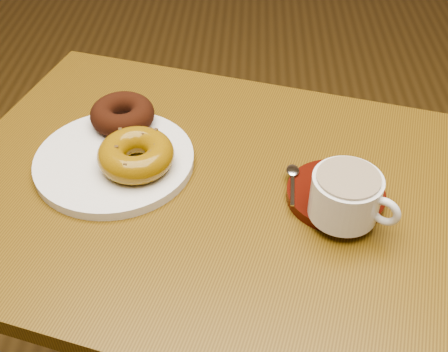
{
  "coord_description": "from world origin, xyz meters",
  "views": [
    {
      "loc": [
        -0.11,
        -0.53,
        1.31
      ],
      "look_at": [
        -0.14,
        0.08,
        0.76
      ],
      "focal_mm": 45.0,
      "sensor_mm": 36.0,
      "label": 1
    }
  ],
  "objects_px": {
    "cafe_table": "(212,239)",
    "coffee_cup": "(347,196)",
    "donut_plate": "(115,160)",
    "saucer": "(335,195)"
  },
  "relations": [
    {
      "from": "cafe_table",
      "to": "coffee_cup",
      "type": "height_order",
      "value": "coffee_cup"
    },
    {
      "from": "donut_plate",
      "to": "cafe_table",
      "type": "bearing_deg",
      "value": -15.47
    },
    {
      "from": "saucer",
      "to": "coffee_cup",
      "type": "xyz_separation_m",
      "value": [
        0.01,
        -0.04,
        0.04
      ]
    },
    {
      "from": "coffee_cup",
      "to": "donut_plate",
      "type": "bearing_deg",
      "value": -164.77
    },
    {
      "from": "cafe_table",
      "to": "saucer",
      "type": "xyz_separation_m",
      "value": [
        0.18,
        -0.02,
        0.13
      ]
    },
    {
      "from": "cafe_table",
      "to": "donut_plate",
      "type": "relative_size",
      "value": 3.74
    },
    {
      "from": "cafe_table",
      "to": "coffee_cup",
      "type": "relative_size",
      "value": 7.95
    },
    {
      "from": "cafe_table",
      "to": "saucer",
      "type": "relative_size",
      "value": 6.5
    },
    {
      "from": "coffee_cup",
      "to": "saucer",
      "type": "bearing_deg",
      "value": 128.93
    },
    {
      "from": "cafe_table",
      "to": "donut_plate",
      "type": "distance_m",
      "value": 0.2
    }
  ]
}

